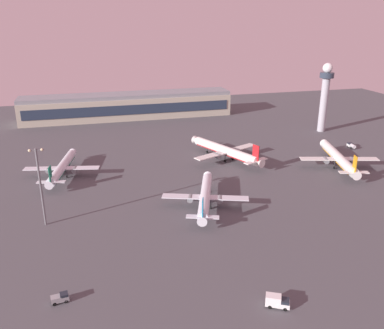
{
  "coord_description": "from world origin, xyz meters",
  "views": [
    {
      "loc": [
        -49.78,
        -124.68,
        64.25
      ],
      "look_at": [
        -6.83,
        34.57,
        4.0
      ],
      "focal_mm": 37.89,
      "sensor_mm": 36.0,
      "label": 1
    }
  ],
  "objects_px": {
    "control_tower": "(325,93)",
    "cargo_loader": "(60,298)",
    "airplane_near_gate": "(339,158)",
    "airplane_far_stand": "(62,168)",
    "apron_light_east": "(40,182)",
    "catering_truck": "(277,301)",
    "airplane_mid_apron": "(205,196)",
    "airplane_terminal_side": "(226,151)",
    "fuel_truck": "(351,145)"
  },
  "relations": [
    {
      "from": "control_tower",
      "to": "airplane_far_stand",
      "type": "xyz_separation_m",
      "value": [
        -147.0,
        -36.11,
        -19.0
      ]
    },
    {
      "from": "control_tower",
      "to": "catering_truck",
      "type": "relative_size",
      "value": 6.53
    },
    {
      "from": "control_tower",
      "to": "airplane_near_gate",
      "type": "xyz_separation_m",
      "value": [
        -26.71,
        -57.22,
        -18.58
      ]
    },
    {
      "from": "airplane_far_stand",
      "to": "fuel_truck",
      "type": "bearing_deg",
      "value": 13.16
    },
    {
      "from": "cargo_loader",
      "to": "fuel_truck",
      "type": "distance_m",
      "value": 166.99
    },
    {
      "from": "airplane_far_stand",
      "to": "airplane_terminal_side",
      "type": "height_order",
      "value": "airplane_terminal_side"
    },
    {
      "from": "cargo_loader",
      "to": "airplane_mid_apron",
      "type": "bearing_deg",
      "value": 122.64
    },
    {
      "from": "airplane_near_gate",
      "to": "airplane_terminal_side",
      "type": "xyz_separation_m",
      "value": [
        -45.85,
        22.63,
        0.18
      ]
    },
    {
      "from": "cargo_loader",
      "to": "fuel_truck",
      "type": "relative_size",
      "value": 0.66
    },
    {
      "from": "airplane_near_gate",
      "to": "airplane_terminal_side",
      "type": "relative_size",
      "value": 1.0
    },
    {
      "from": "airplane_mid_apron",
      "to": "fuel_truck",
      "type": "relative_size",
      "value": 5.88
    },
    {
      "from": "catering_truck",
      "to": "cargo_loader",
      "type": "xyz_separation_m",
      "value": [
        -49.18,
        15.01,
        -0.4
      ]
    },
    {
      "from": "airplane_terminal_side",
      "to": "catering_truck",
      "type": "height_order",
      "value": "airplane_terminal_side"
    },
    {
      "from": "airplane_far_stand",
      "to": "cargo_loader",
      "type": "bearing_deg",
      "value": -76.56
    },
    {
      "from": "control_tower",
      "to": "airplane_near_gate",
      "type": "distance_m",
      "value": 65.83
    },
    {
      "from": "airplane_near_gate",
      "to": "catering_truck",
      "type": "bearing_deg",
      "value": -115.6
    },
    {
      "from": "cargo_loader",
      "to": "airplane_near_gate",
      "type": "bearing_deg",
      "value": 110.78
    },
    {
      "from": "airplane_far_stand",
      "to": "catering_truck",
      "type": "bearing_deg",
      "value": -50.78
    },
    {
      "from": "airplane_mid_apron",
      "to": "airplane_far_stand",
      "type": "height_order",
      "value": "airplane_far_stand"
    },
    {
      "from": "airplane_mid_apron",
      "to": "cargo_loader",
      "type": "height_order",
      "value": "airplane_mid_apron"
    },
    {
      "from": "apron_light_east",
      "to": "catering_truck",
      "type": "bearing_deg",
      "value": -45.7
    },
    {
      "from": "control_tower",
      "to": "cargo_loader",
      "type": "xyz_separation_m",
      "value": [
        -145.11,
        -121.09,
        -21.76
      ]
    },
    {
      "from": "control_tower",
      "to": "airplane_terminal_side",
      "type": "height_order",
      "value": "control_tower"
    },
    {
      "from": "airplane_mid_apron",
      "to": "catering_truck",
      "type": "height_order",
      "value": "airplane_mid_apron"
    },
    {
      "from": "control_tower",
      "to": "airplane_mid_apron",
      "type": "distance_m",
      "value": 126.89
    },
    {
      "from": "airplane_near_gate",
      "to": "control_tower",
      "type": "bearing_deg",
      "value": 80.64
    },
    {
      "from": "airplane_near_gate",
      "to": "cargo_loader",
      "type": "xyz_separation_m",
      "value": [
        -118.39,
        -63.87,
        -3.18
      ]
    },
    {
      "from": "airplane_near_gate",
      "to": "cargo_loader",
      "type": "height_order",
      "value": "airplane_near_gate"
    },
    {
      "from": "airplane_near_gate",
      "to": "apron_light_east",
      "type": "relative_size",
      "value": 1.68
    },
    {
      "from": "cargo_loader",
      "to": "catering_truck",
      "type": "bearing_deg",
      "value": 65.47
    },
    {
      "from": "airplane_mid_apron",
      "to": "apron_light_east",
      "type": "xyz_separation_m",
      "value": [
        -54.58,
        0.55,
        11.15
      ]
    },
    {
      "from": "airplane_mid_apron",
      "to": "cargo_loader",
      "type": "bearing_deg",
      "value": -120.08
    },
    {
      "from": "airplane_near_gate",
      "to": "airplane_terminal_side",
      "type": "distance_m",
      "value": 51.13
    },
    {
      "from": "fuel_truck",
      "to": "apron_light_east",
      "type": "relative_size",
      "value": 0.25
    },
    {
      "from": "airplane_near_gate",
      "to": "airplane_far_stand",
      "type": "relative_size",
      "value": 1.09
    },
    {
      "from": "airplane_mid_apron",
      "to": "airplane_far_stand",
      "type": "xyz_separation_m",
      "value": [
        -50.43,
        43.96,
        0.08
      ]
    },
    {
      "from": "airplane_near_gate",
      "to": "airplane_terminal_side",
      "type": "bearing_deg",
      "value": 169.39
    },
    {
      "from": "control_tower",
      "to": "cargo_loader",
      "type": "height_order",
      "value": "control_tower"
    },
    {
      "from": "airplane_far_stand",
      "to": "airplane_terminal_side",
      "type": "distance_m",
      "value": 74.46
    },
    {
      "from": "airplane_far_stand",
      "to": "fuel_truck",
      "type": "distance_m",
      "value": 144.18
    },
    {
      "from": "fuel_truck",
      "to": "cargo_loader",
      "type": "bearing_deg",
      "value": -138.88
    },
    {
      "from": "airplane_far_stand",
      "to": "control_tower",
      "type": "bearing_deg",
      "value": 25.96
    },
    {
      "from": "airplane_far_stand",
      "to": "cargo_loader",
      "type": "xyz_separation_m",
      "value": [
        1.89,
        -84.98,
        -2.77
      ]
    },
    {
      "from": "control_tower",
      "to": "catering_truck",
      "type": "xyz_separation_m",
      "value": [
        -95.93,
        -136.1,
        -21.36
      ]
    },
    {
      "from": "control_tower",
      "to": "apron_light_east",
      "type": "height_order",
      "value": "control_tower"
    },
    {
      "from": "airplane_far_stand",
      "to": "catering_truck",
      "type": "relative_size",
      "value": 6.63
    },
    {
      "from": "cargo_loader",
      "to": "fuel_truck",
      "type": "height_order",
      "value": "fuel_truck"
    },
    {
      "from": "control_tower",
      "to": "fuel_truck",
      "type": "xyz_separation_m",
      "value": [
        -2.87,
        -33.6,
        -21.58
      ]
    },
    {
      "from": "airplane_mid_apron",
      "to": "catering_truck",
      "type": "bearing_deg",
      "value": -69.63
    },
    {
      "from": "airplane_terminal_side",
      "to": "airplane_mid_apron",
      "type": "bearing_deg",
      "value": -141.25
    }
  ]
}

